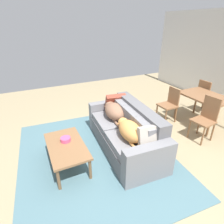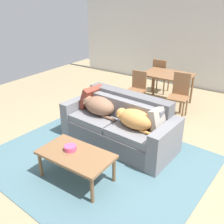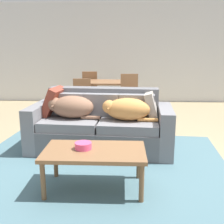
{
  "view_description": "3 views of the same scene",
  "coord_description": "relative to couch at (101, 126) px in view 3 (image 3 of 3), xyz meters",
  "views": [
    {
      "loc": [
        2.4,
        -1.45,
        2.34
      ],
      "look_at": [
        -0.54,
        -0.03,
        0.74
      ],
      "focal_mm": 29.52,
      "sensor_mm": 36.0,
      "label": 1
    },
    {
      "loc": [
        1.83,
        -3.22,
        2.48
      ],
      "look_at": [
        -0.47,
        0.18,
        0.56
      ],
      "focal_mm": 40.7,
      "sensor_mm": 36.0,
      "label": 2
    },
    {
      "loc": [
        0.03,
        -3.69,
        1.48
      ],
      "look_at": [
        -0.13,
        0.14,
        0.58
      ],
      "focal_mm": 43.64,
      "sensor_mm": 36.0,
      "label": 3
    }
  ],
  "objects": [
    {
      "name": "throw_pillow_by_right_arm",
      "position": [
        0.74,
        0.0,
        0.32
      ],
      "size": [
        0.27,
        0.42,
        0.41
      ],
      "primitive_type": "cube",
      "rotation": [
        0.0,
        -0.27,
        -0.16
      ],
      "color": "#ACA296",
      "rests_on": "couch"
    },
    {
      "name": "dog_on_right_cushion",
      "position": [
        0.37,
        -0.16,
        0.3
      ],
      "size": [
        0.77,
        0.39,
        0.31
      ],
      "rotation": [
        0.0,
        0.0,
        -0.08
      ],
      "color": "#D28D49",
      "rests_on": "couch"
    },
    {
      "name": "dining_chair_near_right",
      "position": [
        0.46,
        1.67,
        0.18
      ],
      "size": [
        0.44,
        0.44,
        0.96
      ],
      "rotation": [
        0.0,
        0.0,
        0.1
      ],
      "color": "#8B5E3C",
      "rests_on": "ground"
    },
    {
      "name": "coffee_table",
      "position": [
        0.03,
        -1.21,
        0.05
      ],
      "size": [
        1.06,
        0.6,
        0.45
      ],
      "color": "brown",
      "rests_on": "ground"
    },
    {
      "name": "throw_pillow_by_left_arm",
      "position": [
        -0.73,
        0.11,
        0.34
      ],
      "size": [
        0.35,
        0.48,
        0.45
      ],
      "primitive_type": "cube",
      "rotation": [
        0.0,
        0.4,
        -0.16
      ],
      "color": "brown",
      "rests_on": "couch"
    },
    {
      "name": "area_rug",
      "position": [
        -0.0,
        -0.68,
        -0.34
      ],
      "size": [
        3.52,
        3.02,
        0.01
      ],
      "primitive_type": "cube",
      "rotation": [
        0.0,
        0.0,
        -0.08
      ],
      "color": "slate",
      "rests_on": "ground"
    },
    {
      "name": "couch",
      "position": [
        0.0,
        0.0,
        0.0
      ],
      "size": [
        2.11,
        1.03,
        0.89
      ],
      "rotation": [
        0.0,
        0.0,
        -0.08
      ],
      "color": "#5E5E61",
      "rests_on": "ground"
    },
    {
      "name": "dining_table",
      "position": [
        -0.04,
        2.19,
        0.32
      ],
      "size": [
        1.12,
        0.81,
        0.76
      ],
      "color": "#8B5E3C",
      "rests_on": "ground"
    },
    {
      "name": "dog_on_left_cushion",
      "position": [
        -0.43,
        -0.06,
        0.31
      ],
      "size": [
        0.77,
        0.44,
        0.32
      ],
      "rotation": [
        0.0,
        0.0,
        -0.08
      ],
      "color": "#865F48",
      "rests_on": "couch"
    },
    {
      "name": "bowl_on_coffee_table",
      "position": [
        -0.09,
        -1.19,
        0.13
      ],
      "size": [
        0.18,
        0.18,
        0.07
      ],
      "primitive_type": "cylinder",
      "color": "#EA4C7F",
      "rests_on": "coffee_table"
    },
    {
      "name": "dining_chair_far_left",
      "position": [
        -0.5,
        2.79,
        0.16
      ],
      "size": [
        0.41,
        0.41,
        0.93
      ],
      "rotation": [
        0.0,
        0.0,
        3.18
      ],
      "color": "#8B5E3C",
      "rests_on": "ground"
    },
    {
      "name": "dining_chair_near_left",
      "position": [
        -0.53,
        1.56,
        0.14
      ],
      "size": [
        0.41,
        0.41,
        0.87
      ],
      "rotation": [
        0.0,
        0.0,
        0.02
      ],
      "color": "#8B5E3C",
      "rests_on": "ground"
    },
    {
      "name": "ground_plane",
      "position": [
        0.29,
        -0.17,
        -0.35
      ],
      "size": [
        10.0,
        10.0,
        0.0
      ],
      "primitive_type": "plane",
      "color": "tan"
    },
    {
      "name": "back_partition",
      "position": [
        0.29,
        3.83,
        1.0
      ],
      "size": [
        8.0,
        0.12,
        2.7
      ],
      "primitive_type": "cube",
      "color": "silver",
      "rests_on": "ground"
    }
  ]
}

